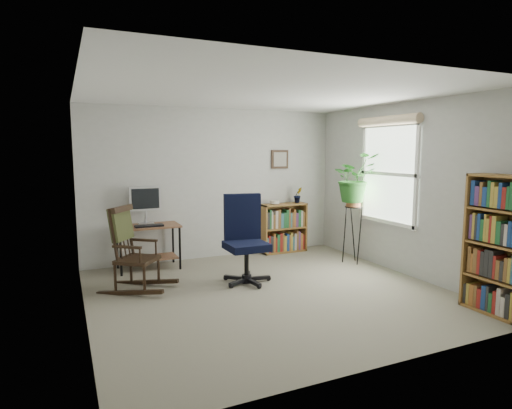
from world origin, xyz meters
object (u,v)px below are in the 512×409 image
rocking_chair (137,248)px  tall_bookshelf (498,245)px  desk (148,247)px  low_bookshelf (284,228)px  office_chair (246,239)px

rocking_chair → tall_bookshelf: size_ratio=0.72×
desk → low_bookshelf: 2.32m
rocking_chair → low_bookshelf: 2.82m
office_chair → desk: bearing=140.6°
desk → tall_bookshelf: (3.07, -3.27, 0.42)m
tall_bookshelf → office_chair: bearing=134.3°
low_bookshelf → tall_bookshelf: tall_bookshelf is taller
desk → rocking_chair: size_ratio=0.84×
desk → tall_bookshelf: bearing=-46.8°
desk → rocking_chair: bearing=-107.9°
desk → low_bookshelf: (2.31, 0.12, 0.09)m
low_bookshelf → tall_bookshelf: size_ratio=0.56×
rocking_chair → low_bookshelf: rocking_chair is taller
desk → office_chair: (1.05, -1.21, 0.26)m
desk → tall_bookshelf: 4.51m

